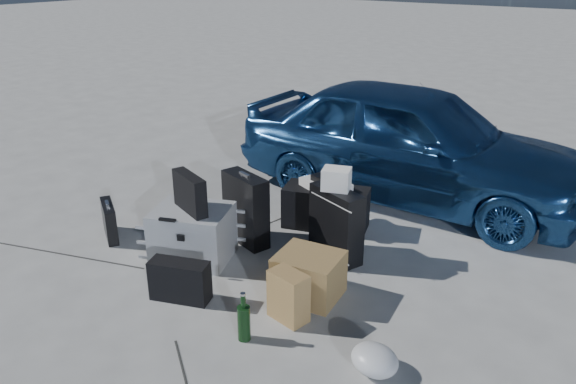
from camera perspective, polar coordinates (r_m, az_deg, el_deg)
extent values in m
plane|color=#A9A9A4|center=(4.50, -6.63, -9.04)|extent=(60.00, 60.00, 0.00)
imported|color=#255695|center=(5.93, 12.35, 5.03)|extent=(3.64, 1.58, 1.22)
cube|color=#A6A8AB|center=(4.77, -9.63, -4.20)|extent=(0.76, 0.70, 0.45)
cube|color=black|center=(4.59, -9.95, -0.08)|extent=(0.43, 0.24, 0.31)
cube|color=black|center=(5.32, -17.69, -2.80)|extent=(0.40, 0.29, 0.32)
cube|color=black|center=(4.94, -4.32, -1.73)|extent=(0.52, 0.30, 0.63)
cube|color=black|center=(4.70, 4.90, -3.24)|extent=(0.54, 0.34, 0.61)
cube|color=white|center=(4.56, 4.94, 1.33)|extent=(0.27, 0.24, 0.18)
cube|color=black|center=(5.27, 3.86, -1.60)|extent=(0.84, 0.56, 0.39)
cube|color=white|center=(5.18, 3.85, 0.75)|extent=(0.51, 0.45, 0.07)
cube|color=black|center=(5.13, 3.97, 1.33)|extent=(0.30, 0.25, 0.05)
cube|color=#A68148|center=(3.96, 0.05, -10.54)|extent=(0.30, 0.21, 0.37)
cube|color=olive|center=(4.22, 2.13, -8.47)|extent=(0.51, 0.47, 0.34)
ellipsoid|color=#BABDC0|center=(3.61, 8.79, -16.49)|extent=(0.37, 0.34, 0.17)
cube|color=black|center=(4.26, -10.92, -8.83)|extent=(0.47, 0.31, 0.31)
cylinder|color=black|center=(3.78, -4.52, -12.58)|extent=(0.10, 0.10, 0.34)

